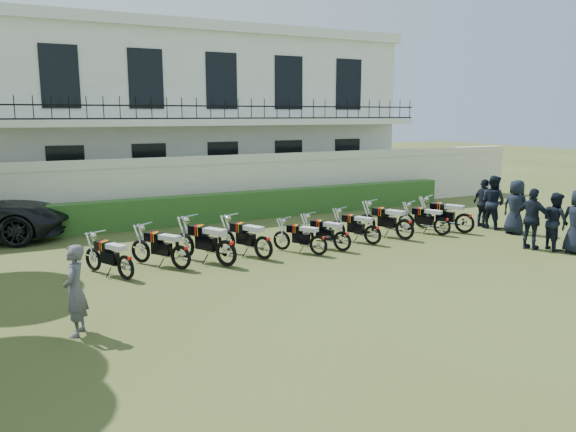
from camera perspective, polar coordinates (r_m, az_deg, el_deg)
name	(u,v)px	position (r m, az deg, el deg)	size (l,w,h in m)	color
ground	(311,271)	(13.85, 2.33, -5.64)	(100.00, 100.00, 0.00)	#39441B
perimeter_wall	(204,187)	(20.82, -8.51, 2.94)	(30.00, 0.35, 2.30)	#ECE2C6
hedge	(238,206)	(20.52, -5.10, 1.01)	(18.00, 0.60, 1.00)	#224B1B
building	(160,116)	(26.38, -12.86, 9.86)	(20.40, 9.60, 7.40)	white
motorcycle_0	(125,261)	(13.49, -16.19, -4.45)	(0.92, 1.68, 1.00)	black
motorcycle_1	(181,251)	(14.05, -10.85, -3.55)	(1.16, 1.64, 1.05)	black
motorcycle_2	(226,247)	(14.13, -6.31, -3.11)	(1.11, 1.94, 1.16)	black
motorcycle_3	(263,242)	(14.75, -2.51, -2.65)	(0.96, 1.83, 1.08)	black
motorcycle_4	(319,240)	(15.21, 3.12, -2.50)	(0.97, 1.51, 0.94)	black
motorcycle_5	(342,236)	(15.70, 5.54, -2.07)	(0.93, 1.63, 0.98)	black
motorcycle_6	(373,230)	(16.61, 8.61, -1.43)	(0.89, 1.67, 0.99)	black
motorcycle_7	(405,224)	(17.39, 11.80, -0.83)	(0.91, 1.91, 1.10)	black
motorcycle_8	(442,222)	(18.34, 15.41, -0.59)	(0.89, 1.67, 0.98)	black
motorcycle_9	(465,218)	(18.84, 17.53, -0.22)	(1.06, 1.86, 1.12)	black
inspector	(75,290)	(10.44, -20.83, -7.08)	(0.59, 0.39, 1.61)	#58585D
officer_1	(555,221)	(17.57, 25.51, -0.47)	(0.80, 0.62, 1.64)	black
officer_2	(532,219)	(17.31, 23.59, -0.29)	(1.03, 0.43, 1.75)	black
officer_3	(516,207)	(19.38, 22.13, 0.86)	(0.85, 0.56, 1.75)	black
officer_4	(493,202)	(20.02, 20.09, 1.33)	(0.87, 0.68, 1.79)	black
officer_5	(484,203)	(20.15, 19.26, 1.23)	(0.97, 0.40, 1.65)	black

